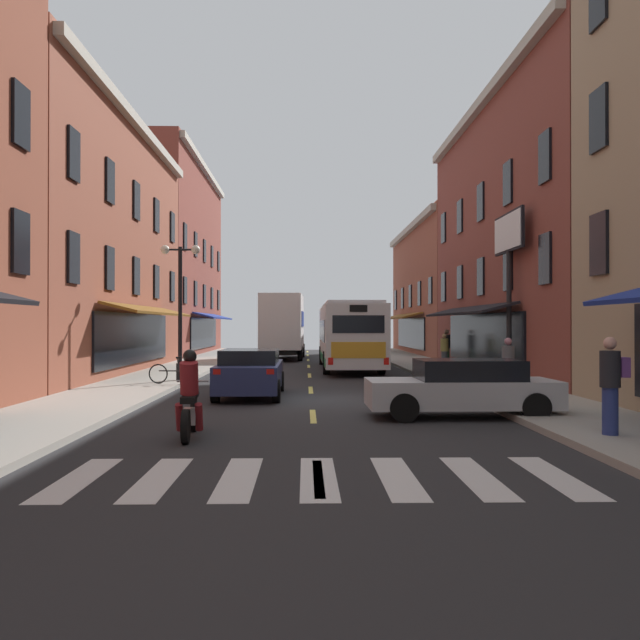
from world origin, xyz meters
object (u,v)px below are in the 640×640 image
object	(u,v)px
sedan_mid	(250,372)
pedestrian_far	(444,350)
sedan_near	(463,388)
pedestrian_mid	(508,365)
street_lamp_twin	(180,305)
motorcycle_rider	(190,400)
box_truck	(283,327)
bicycle_near	(173,373)
pedestrian_near	(611,383)
sedan_far	(286,344)
billboard_sign	(509,251)
transit_bus	(349,335)
pedestrian_rear	(447,347)

from	to	relation	value
sedan_mid	pedestrian_far	xyz separation A→B (m)	(8.05, 11.38, 0.22)
sedan_near	pedestrian_mid	bearing A→B (deg)	60.85
pedestrian_mid	street_lamp_twin	world-z (taller)	street_lamp_twin
motorcycle_rider	street_lamp_twin	bearing A→B (deg)	100.99
box_truck	bicycle_near	bearing A→B (deg)	-99.21
box_truck	pedestrian_near	size ratio (longest dim) A/B	4.57
pedestrian_near	street_lamp_twin	distance (m)	16.27
pedestrian_far	box_truck	bearing A→B (deg)	80.51
sedan_far	street_lamp_twin	distance (m)	26.27
pedestrian_mid	motorcycle_rider	bearing A→B (deg)	-127.21
motorcycle_rider	pedestrian_mid	xyz separation A→B (m)	(8.01, 6.74, 0.25)
pedestrian_mid	bicycle_near	bearing A→B (deg)	172.94
street_lamp_twin	bicycle_near	bearing A→B (deg)	-87.91
motorcycle_rider	pedestrian_far	world-z (taller)	pedestrian_far
bicycle_near	pedestrian_far	distance (m)	13.74
street_lamp_twin	pedestrian_near	bearing A→B (deg)	-51.71
billboard_sign	transit_bus	size ratio (longest dim) A/B	0.50
pedestrian_mid	pedestrian_rear	bearing A→B (deg)	98.37
pedestrian_near	pedestrian_rear	size ratio (longest dim) A/B	1.00
billboard_sign	sedan_far	world-z (taller)	billboard_sign
sedan_mid	box_truck	bearing A→B (deg)	89.28
box_truck	motorcycle_rider	world-z (taller)	box_truck
box_truck	sedan_far	distance (m)	8.56
sedan_mid	sedan_far	xyz separation A→B (m)	(0.23, 30.55, -0.02)
billboard_sign	sedan_far	size ratio (longest dim) A/B	1.29
pedestrian_far	sedan_far	bearing A→B (deg)	66.73
sedan_mid	motorcycle_rider	size ratio (longest dim) A/B	2.23
pedestrian_mid	street_lamp_twin	xyz separation A→B (m)	(-10.34, 5.25, 1.88)
sedan_mid	pedestrian_far	size ratio (longest dim) A/B	2.92
transit_bus	bicycle_near	world-z (taller)	transit_bus
billboard_sign	box_truck	bearing A→B (deg)	115.27
pedestrian_near	pedestrian_rear	world-z (taller)	same
sedan_near	pedestrian_mid	distance (m)	4.55
sedan_near	sedan_mid	size ratio (longest dim) A/B	0.94
pedestrian_far	sedan_near	bearing A→B (deg)	-145.39
billboard_sign	sedan_near	world-z (taller)	billboard_sign
sedan_far	bicycle_near	size ratio (longest dim) A/B	2.70
sedan_far	bicycle_near	bearing A→B (deg)	-96.31
pedestrian_far	pedestrian_rear	size ratio (longest dim) A/B	0.90
billboard_sign	bicycle_near	distance (m)	12.46
sedan_near	pedestrian_near	distance (m)	3.98
box_truck	pedestrian_rear	bearing A→B (deg)	-47.58
bicycle_near	pedestrian_far	size ratio (longest dim) A/B	1.08
sedan_near	bicycle_near	bearing A→B (deg)	136.51
sedan_near	pedestrian_mid	size ratio (longest dim) A/B	2.68
street_lamp_twin	billboard_sign	bearing A→B (deg)	-3.07
sedan_mid	pedestrian_near	size ratio (longest dim) A/B	2.62
motorcycle_rider	street_lamp_twin	size ratio (longest dim) A/B	0.43
box_truck	pedestrian_rear	xyz separation A→B (m)	(8.23, -9.00, -0.98)
motorcycle_rider	transit_bus	bearing A→B (deg)	78.06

